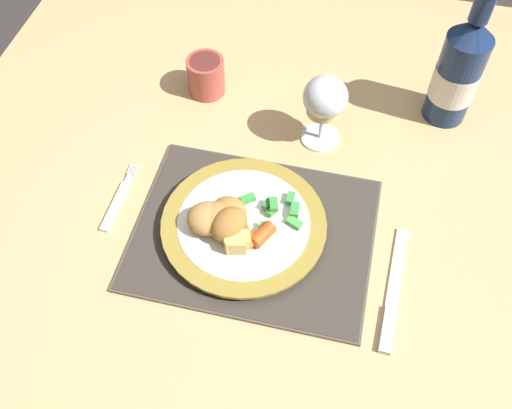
{
  "coord_description": "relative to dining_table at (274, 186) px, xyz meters",
  "views": [
    {
      "loc": [
        0.11,
        -0.63,
        1.5
      ],
      "look_at": [
        -0.0,
        -0.13,
        0.78
      ],
      "focal_mm": 40.0,
      "sensor_mm": 36.0,
      "label": 1
    }
  ],
  "objects": [
    {
      "name": "glazed_carrots",
      "position": [
        0.0,
        -0.19,
        0.12
      ],
      "size": [
        0.07,
        0.06,
        0.02
      ],
      "color": "orange",
      "rests_on": "dinner_plate"
    },
    {
      "name": "bottle",
      "position": [
        0.28,
        0.17,
        0.19
      ],
      "size": [
        0.08,
        0.08,
        0.27
      ],
      "color": "navy",
      "rests_on": "dining_table"
    },
    {
      "name": "table_knife",
      "position": [
        0.22,
        -0.23,
        0.09
      ],
      "size": [
        0.03,
        0.21,
        0.01
      ],
      "color": "silver",
      "rests_on": "dining_table"
    },
    {
      "name": "dining_table",
      "position": [
        0.0,
        0.0,
        0.0
      ],
      "size": [
        1.19,
        1.06,
        0.74
      ],
      "color": "tan",
      "rests_on": "ground"
    },
    {
      "name": "green_beans_pile",
      "position": [
        0.03,
        -0.13,
        0.12
      ],
      "size": [
        0.11,
        0.09,
        0.02
      ],
      "color": "#4CA84C",
      "rests_on": "dinner_plate"
    },
    {
      "name": "breaded_croquettes",
      "position": [
        -0.05,
        -0.18,
        0.13
      ],
      "size": [
        0.11,
        0.1,
        0.05
      ],
      "color": "#B77F3D",
      "rests_on": "dinner_plate"
    },
    {
      "name": "placemat",
      "position": [
        -0.0,
        -0.16,
        0.09
      ],
      "size": [
        0.37,
        0.29,
        0.01
      ],
      "color": "brown",
      "rests_on": "dining_table"
    },
    {
      "name": "wine_glass",
      "position": [
        0.07,
        0.06,
        0.18
      ],
      "size": [
        0.08,
        0.08,
        0.14
      ],
      "color": "silver",
      "rests_on": "dining_table"
    },
    {
      "name": "drinking_cup",
      "position": [
        -0.16,
        0.13,
        0.12
      ],
      "size": [
        0.07,
        0.07,
        0.07
      ],
      "color": "#B24C42",
      "rests_on": "dining_table"
    },
    {
      "name": "dinner_plate",
      "position": [
        -0.02,
        -0.16,
        0.1
      ],
      "size": [
        0.26,
        0.26,
        0.02
      ],
      "color": "white",
      "rests_on": "placemat"
    },
    {
      "name": "ground_plane",
      "position": [
        0.0,
        0.0,
        -0.65
      ],
      "size": [
        6.0,
        6.0,
        0.0
      ],
      "primitive_type": "plane",
      "color": "#383333"
    },
    {
      "name": "roast_potatoes",
      "position": [
        -0.02,
        -0.21,
        0.13
      ],
      "size": [
        0.05,
        0.05,
        0.03
      ],
      "color": "#DBB256",
      "rests_on": "dinner_plate"
    },
    {
      "name": "fork",
      "position": [
        -0.23,
        -0.15,
        0.09
      ],
      "size": [
        0.02,
        0.14,
        0.01
      ],
      "color": "silver",
      "rests_on": "dining_table"
    }
  ]
}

